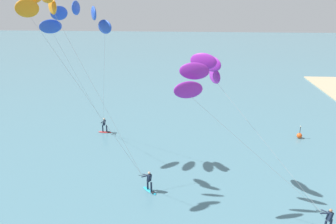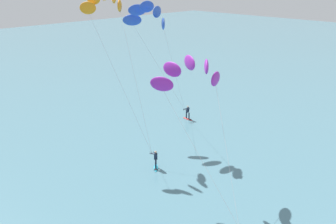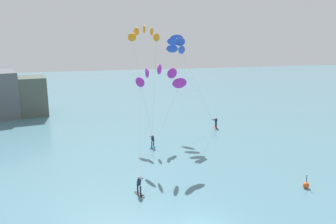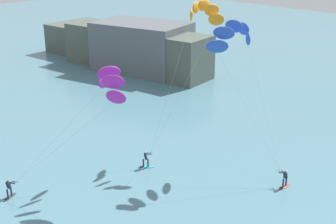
# 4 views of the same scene
# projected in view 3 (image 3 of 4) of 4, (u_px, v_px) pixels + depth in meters

# --- Properties ---
(kitesurfer_nearshore) EXTENTS (7.20, 10.74, 10.65)m
(kitesurfer_nearshore) POSITION_uv_depth(u_px,v_px,m) (159.00, 80.00, 34.47)
(kitesurfer_nearshore) COLOR #333338
(kitesurfer_nearshore) RESTS_ON ground
(kitesurfer_mid_water) EXTENTS (4.61, 8.56, 15.11)m
(kitesurfer_mid_water) POSITION_uv_depth(u_px,v_px,m) (145.00, 38.00, 43.82)
(kitesurfer_mid_water) COLOR #23ADD1
(kitesurfer_mid_water) RESTS_ON ground
(kitesurfer_far_out) EXTENTS (7.53, 5.97, 13.84)m
(kitesurfer_far_out) POSITION_uv_depth(u_px,v_px,m) (178.00, 47.00, 44.76)
(kitesurfer_far_out) COLOR red
(kitesurfer_far_out) RESTS_ON ground
(marker_buoy) EXTENTS (0.56, 0.56, 1.38)m
(marker_buoy) POSITION_uv_depth(u_px,v_px,m) (306.00, 185.00, 29.41)
(marker_buoy) COLOR #EA5119
(marker_buoy) RESTS_ON ground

